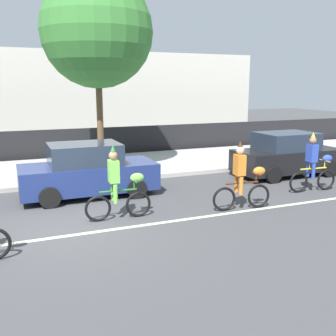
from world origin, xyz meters
name	(u,v)px	position (x,y,z in m)	size (l,w,h in m)	color
ground_plane	(71,228)	(0.00, 0.00, 0.00)	(80.00, 80.00, 0.00)	#424244
road_centre_line	(75,235)	(0.00, -0.50, 0.00)	(36.00, 0.14, 0.01)	beige
sidewalk_curb	(45,172)	(0.00, 6.50, 0.07)	(60.00, 5.00, 0.15)	#ADAAA3
fence_line	(38,146)	(0.00, 9.40, 0.70)	(40.00, 0.08, 1.40)	black
building_backdrop	(29,97)	(0.28, 18.00, 2.68)	(28.00, 8.00, 5.37)	beige
parade_cyclist_lime	(119,187)	(1.25, 0.19, 0.84)	(1.72, 0.50, 1.92)	black
parade_cyclist_orange	(243,180)	(4.60, -0.31, 0.84)	(1.72, 0.50, 1.92)	black
parade_cyclist_cobalt	(314,166)	(7.77, 0.44, 0.84)	(1.72, 0.50, 1.92)	black
parked_car_black	(287,155)	(8.50, 2.67, 0.78)	(4.10, 1.92, 1.64)	black
parked_car_navy	(88,171)	(0.95, 2.68, 0.78)	(4.10, 1.92, 1.64)	navy
street_tree_near_lamp	(97,32)	(2.04, 5.58, 5.27)	(4.07, 4.07, 7.17)	brown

